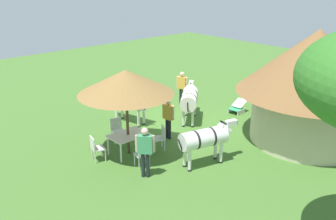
% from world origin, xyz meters
% --- Properties ---
extents(ground_plane, '(36.00, 36.00, 0.00)m').
position_xyz_m(ground_plane, '(0.00, 0.00, 0.00)').
color(ground_plane, '#416A2A').
extents(thatched_hut, '(5.58, 5.58, 4.28)m').
position_xyz_m(thatched_hut, '(-2.35, 4.22, 2.42)').
color(thatched_hut, beige).
rests_on(thatched_hut, ground_plane).
extents(shade_umbrella, '(3.29, 3.29, 3.09)m').
position_xyz_m(shade_umbrella, '(3.44, 0.58, 2.67)').
color(shade_umbrella, '#503B24').
rests_on(shade_umbrella, ground_plane).
extents(patio_dining_table, '(1.34, 0.91, 0.74)m').
position_xyz_m(patio_dining_table, '(3.44, 0.58, 0.66)').
color(patio_dining_table, silver).
rests_on(patio_dining_table, ground_plane).
extents(patio_chair_west_end, '(0.53, 0.52, 0.90)m').
position_xyz_m(patio_chair_west_end, '(3.13, -0.58, 0.52)').
color(patio_chair_west_end, silver).
rests_on(patio_chair_west_end, ground_plane).
extents(patio_chair_east_end, '(0.51, 0.53, 0.90)m').
position_xyz_m(patio_chair_east_end, '(4.61, 0.30, 0.52)').
color(patio_chair_east_end, silver).
rests_on(patio_chair_east_end, ground_plane).
extents(patio_chair_near_hut, '(0.52, 0.50, 0.90)m').
position_xyz_m(patio_chair_near_hut, '(3.69, 1.75, 0.52)').
color(patio_chair_near_hut, silver).
rests_on(patio_chair_near_hut, ground_plane).
extents(patio_chair_near_lawn, '(0.57, 0.58, 0.90)m').
position_xyz_m(patio_chair_near_lawn, '(2.37, 1.11, 0.52)').
color(patio_chair_near_lawn, silver).
rests_on(patio_chair_near_lawn, ground_plane).
extents(guest_beside_umbrella, '(0.47, 0.48, 1.70)m').
position_xyz_m(guest_beside_umbrella, '(4.00, 2.27, 1.02)').
color(guest_beside_umbrella, black).
rests_on(guest_beside_umbrella, ground_plane).
extents(guest_behind_table, '(0.23, 0.58, 1.63)m').
position_xyz_m(guest_behind_table, '(1.52, 0.57, 0.98)').
color(guest_behind_table, black).
rests_on(guest_behind_table, ground_plane).
extents(standing_watcher, '(0.34, 0.57, 1.66)m').
position_xyz_m(standing_watcher, '(-1.57, -1.90, 1.00)').
color(standing_watcher, black).
rests_on(standing_watcher, ground_plane).
extents(striped_lounge_chair, '(0.86, 0.60, 0.58)m').
position_xyz_m(striped_lounge_chair, '(-2.73, 0.61, 0.25)').
color(striped_lounge_chair, '#34A568').
rests_on(striped_lounge_chair, ground_plane).
extents(zebra_nearest_camera, '(1.04, 2.25, 1.57)m').
position_xyz_m(zebra_nearest_camera, '(1.70, -1.76, 1.03)').
color(zebra_nearest_camera, silver).
rests_on(zebra_nearest_camera, ground_plane).
extents(zebra_by_umbrella, '(1.92, 1.76, 1.56)m').
position_xyz_m(zebra_by_umbrella, '(-0.38, -0.19, 1.03)').
color(zebra_by_umbrella, silver).
rests_on(zebra_by_umbrella, ground_plane).
extents(zebra_toward_hut, '(2.25, 1.01, 1.51)m').
position_xyz_m(zebra_toward_hut, '(2.00, 2.95, 0.97)').
color(zebra_toward_hut, silver).
rests_on(zebra_toward_hut, ground_plane).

